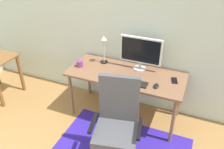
{
  "coord_description": "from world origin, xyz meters",
  "views": [
    {
      "loc": [
        0.97,
        -0.75,
        2.32
      ],
      "look_at": [
        0.02,
        1.54,
        0.81
      ],
      "focal_mm": 37.36,
      "sensor_mm": 36.0,
      "label": 1
    }
  ],
  "objects_px": {
    "office_chair": "(117,134)",
    "cell_phone": "(174,80)",
    "desk": "(126,78)",
    "desk_lamp": "(104,45)",
    "computer_mouse": "(156,86)",
    "coffee_cup": "(80,64)",
    "keyboard": "(131,82)",
    "monitor": "(141,51)"
  },
  "relations": [
    {
      "from": "computer_mouse",
      "to": "coffee_cup",
      "type": "distance_m",
      "value": 1.12
    },
    {
      "from": "keyboard",
      "to": "office_chair",
      "type": "xyz_separation_m",
      "value": [
        0.05,
        -0.6,
        -0.32
      ]
    },
    {
      "from": "keyboard",
      "to": "coffee_cup",
      "type": "xyz_separation_m",
      "value": [
        -0.8,
        0.12,
        0.03
      ]
    },
    {
      "from": "cell_phone",
      "to": "monitor",
      "type": "bearing_deg",
      "value": 150.67
    },
    {
      "from": "cell_phone",
      "to": "office_chair",
      "type": "height_order",
      "value": "office_chair"
    },
    {
      "from": "desk",
      "to": "keyboard",
      "type": "relative_size",
      "value": 3.65
    },
    {
      "from": "monitor",
      "to": "desk_lamp",
      "type": "distance_m",
      "value": 0.53
    },
    {
      "from": "keyboard",
      "to": "cell_phone",
      "type": "height_order",
      "value": "keyboard"
    },
    {
      "from": "desk",
      "to": "computer_mouse",
      "type": "bearing_deg",
      "value": -19.79
    },
    {
      "from": "desk",
      "to": "coffee_cup",
      "type": "relative_size",
      "value": 17.57
    },
    {
      "from": "keyboard",
      "to": "cell_phone",
      "type": "distance_m",
      "value": 0.56
    },
    {
      "from": "coffee_cup",
      "to": "desk_lamp",
      "type": "height_order",
      "value": "desk_lamp"
    },
    {
      "from": "coffee_cup",
      "to": "monitor",
      "type": "bearing_deg",
      "value": 18.22
    },
    {
      "from": "desk",
      "to": "desk_lamp",
      "type": "xyz_separation_m",
      "value": [
        -0.4,
        0.17,
        0.34
      ]
    },
    {
      "from": "coffee_cup",
      "to": "office_chair",
      "type": "relative_size",
      "value": 0.08
    },
    {
      "from": "office_chair",
      "to": "cell_phone",
      "type": "bearing_deg",
      "value": 50.35
    },
    {
      "from": "keyboard",
      "to": "desk_lamp",
      "type": "xyz_separation_m",
      "value": [
        -0.53,
        0.36,
        0.27
      ]
    },
    {
      "from": "desk",
      "to": "office_chair",
      "type": "height_order",
      "value": "office_chair"
    },
    {
      "from": "desk",
      "to": "office_chair",
      "type": "relative_size",
      "value": 1.45
    },
    {
      "from": "desk",
      "to": "desk_lamp",
      "type": "bearing_deg",
      "value": 156.6
    },
    {
      "from": "desk",
      "to": "keyboard",
      "type": "bearing_deg",
      "value": -55.8
    },
    {
      "from": "keyboard",
      "to": "computer_mouse",
      "type": "xyz_separation_m",
      "value": [
        0.32,
        0.03,
        0.01
      ]
    },
    {
      "from": "coffee_cup",
      "to": "office_chair",
      "type": "distance_m",
      "value": 1.17
    },
    {
      "from": "coffee_cup",
      "to": "desk_lamp",
      "type": "distance_m",
      "value": 0.43
    },
    {
      "from": "desk",
      "to": "coffee_cup",
      "type": "xyz_separation_m",
      "value": [
        -0.67,
        -0.07,
        0.11
      ]
    },
    {
      "from": "desk_lamp",
      "to": "computer_mouse",
      "type": "bearing_deg",
      "value": -21.52
    },
    {
      "from": "monitor",
      "to": "cell_phone",
      "type": "xyz_separation_m",
      "value": [
        0.5,
        -0.13,
        -0.26
      ]
    },
    {
      "from": "computer_mouse",
      "to": "office_chair",
      "type": "relative_size",
      "value": 0.1
    },
    {
      "from": "office_chair",
      "to": "keyboard",
      "type": "bearing_deg",
      "value": 83.07
    },
    {
      "from": "keyboard",
      "to": "desk_lamp",
      "type": "bearing_deg",
      "value": 145.58
    },
    {
      "from": "monitor",
      "to": "keyboard",
      "type": "height_order",
      "value": "monitor"
    },
    {
      "from": "coffee_cup",
      "to": "desk_lamp",
      "type": "bearing_deg",
      "value": 42.26
    },
    {
      "from": "office_chair",
      "to": "computer_mouse",
      "type": "bearing_deg",
      "value": 55.19
    },
    {
      "from": "cell_phone",
      "to": "office_chair",
      "type": "relative_size",
      "value": 0.13
    },
    {
      "from": "computer_mouse",
      "to": "office_chair",
      "type": "height_order",
      "value": "office_chair"
    },
    {
      "from": "coffee_cup",
      "to": "office_chair",
      "type": "xyz_separation_m",
      "value": [
        0.85,
        -0.72,
        -0.35
      ]
    },
    {
      "from": "desk",
      "to": "monitor",
      "type": "xyz_separation_m",
      "value": [
        0.13,
        0.19,
        0.33
      ]
    },
    {
      "from": "desk",
      "to": "desk_lamp",
      "type": "relative_size",
      "value": 3.8
    },
    {
      "from": "desk",
      "to": "keyboard",
      "type": "height_order",
      "value": "keyboard"
    },
    {
      "from": "desk_lamp",
      "to": "office_chair",
      "type": "height_order",
      "value": "desk_lamp"
    },
    {
      "from": "monitor",
      "to": "computer_mouse",
      "type": "relative_size",
      "value": 5.43
    },
    {
      "from": "monitor",
      "to": "computer_mouse",
      "type": "height_order",
      "value": "monitor"
    }
  ]
}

